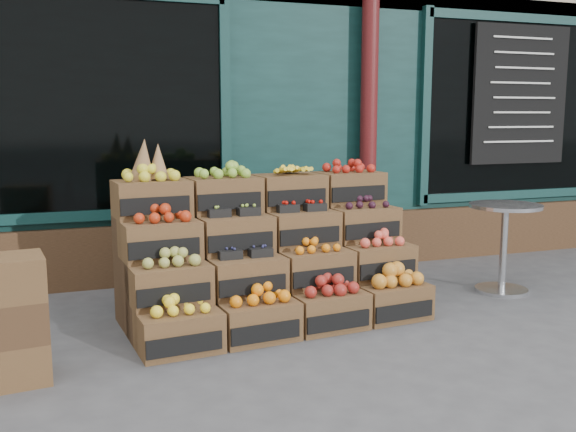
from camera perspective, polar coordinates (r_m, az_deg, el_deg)
name	(u,v)px	position (r m, az deg, el deg)	size (l,w,h in m)	color
ground	(345,340)	(4.91, 5.05, -10.95)	(60.00, 60.00, 0.00)	#48484B
shop_facade	(198,64)	(9.53, -8.03, 13.26)	(12.00, 6.24, 4.80)	#0E302E
crate_display	(268,262)	(5.33, -1.78, -4.13)	(2.47, 1.36, 1.49)	brown
spare_crates	(0,321)	(4.40, -24.20, -8.55)	(0.58, 0.43, 0.81)	brown
bistro_table	(504,237)	(6.38, 18.65, -1.82)	(0.67, 0.67, 0.84)	silver
shopkeeper	(86,186)	(6.90, -17.50, 2.54)	(0.69, 0.45, 1.89)	#195A25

